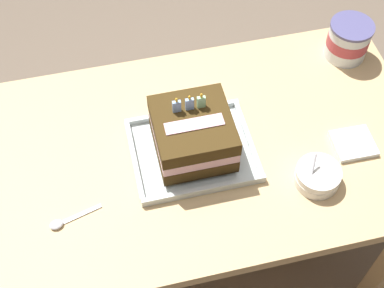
{
  "coord_description": "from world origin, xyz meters",
  "views": [
    {
      "loc": [
        -0.18,
        -0.77,
        1.89
      ],
      "look_at": [
        -0.0,
        -0.01,
        0.77
      ],
      "focal_mm": 50.49,
      "sensor_mm": 36.0,
      "label": 1
    }
  ],
  "objects_px": {
    "bowl_stack": "(317,176)",
    "napkin_pile": "(353,144)",
    "ice_cream_tub": "(348,40)",
    "foil_tray": "(192,151)",
    "birthday_cake": "(192,134)",
    "serving_spoon_near_tray": "(62,222)"
  },
  "relations": [
    {
      "from": "ice_cream_tub",
      "to": "napkin_pile",
      "type": "bearing_deg",
      "value": -108.27
    },
    {
      "from": "foil_tray",
      "to": "napkin_pile",
      "type": "xyz_separation_m",
      "value": [
        0.41,
        -0.07,
        0.0
      ]
    },
    {
      "from": "ice_cream_tub",
      "to": "bowl_stack",
      "type": "bearing_deg",
      "value": -120.93
    },
    {
      "from": "napkin_pile",
      "to": "bowl_stack",
      "type": "bearing_deg",
      "value": -148.74
    },
    {
      "from": "foil_tray",
      "to": "birthday_cake",
      "type": "height_order",
      "value": "birthday_cake"
    },
    {
      "from": "foil_tray",
      "to": "serving_spoon_near_tray",
      "type": "bearing_deg",
      "value": -159.8
    },
    {
      "from": "ice_cream_tub",
      "to": "napkin_pile",
      "type": "xyz_separation_m",
      "value": [
        -0.1,
        -0.31,
        -0.05
      ]
    },
    {
      "from": "ice_cream_tub",
      "to": "napkin_pile",
      "type": "relative_size",
      "value": 1.17
    },
    {
      "from": "birthday_cake",
      "to": "napkin_pile",
      "type": "distance_m",
      "value": 0.43
    },
    {
      "from": "bowl_stack",
      "to": "ice_cream_tub",
      "type": "distance_m",
      "value": 0.46
    },
    {
      "from": "bowl_stack",
      "to": "ice_cream_tub",
      "type": "relative_size",
      "value": 0.91
    },
    {
      "from": "ice_cream_tub",
      "to": "serving_spoon_near_tray",
      "type": "xyz_separation_m",
      "value": [
        -0.86,
        -0.37,
        -0.05
      ]
    },
    {
      "from": "birthday_cake",
      "to": "ice_cream_tub",
      "type": "xyz_separation_m",
      "value": [
        0.52,
        0.24,
        -0.02
      ]
    },
    {
      "from": "birthday_cake",
      "to": "foil_tray",
      "type": "bearing_deg",
      "value": -90.0
    },
    {
      "from": "birthday_cake",
      "to": "napkin_pile",
      "type": "height_order",
      "value": "birthday_cake"
    },
    {
      "from": "foil_tray",
      "to": "birthday_cake",
      "type": "bearing_deg",
      "value": 90.0
    },
    {
      "from": "foil_tray",
      "to": "birthday_cake",
      "type": "distance_m",
      "value": 0.07
    },
    {
      "from": "bowl_stack",
      "to": "serving_spoon_near_tray",
      "type": "xyz_separation_m",
      "value": [
        -0.62,
        0.03,
        -0.02
      ]
    },
    {
      "from": "birthday_cake",
      "to": "bowl_stack",
      "type": "height_order",
      "value": "birthday_cake"
    },
    {
      "from": "bowl_stack",
      "to": "napkin_pile",
      "type": "bearing_deg",
      "value": 31.26
    },
    {
      "from": "bowl_stack",
      "to": "ice_cream_tub",
      "type": "bearing_deg",
      "value": 59.07
    },
    {
      "from": "bowl_stack",
      "to": "serving_spoon_near_tray",
      "type": "height_order",
      "value": "bowl_stack"
    }
  ]
}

